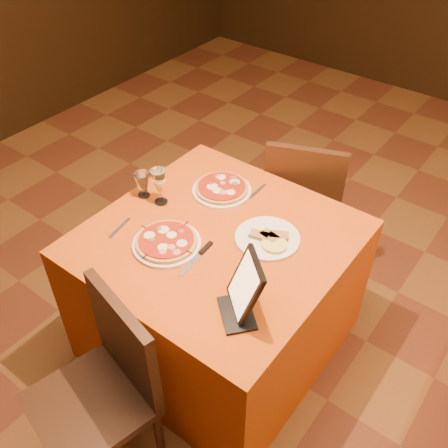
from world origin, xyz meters
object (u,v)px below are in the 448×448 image
Objects in this scene: main_table at (218,292)px; water_glass at (143,185)px; chair_main_near at (90,404)px; pizza_far at (222,189)px; chair_main_far at (304,198)px; pizza_near at (167,242)px; wine_glass at (160,186)px; tablet at (246,285)px.

main_table is 8.46× the size of water_glass.
chair_main_near is 1.14m from pizza_far.
pizza_near is (-0.14, -1.00, 0.31)m from chair_main_far.
wine_glass is (-0.18, -0.25, 0.08)m from pizza_far.
chair_main_far is 0.96m from wine_glass.
pizza_far is 0.75m from tablet.
wine_glass reaches higher than water_glass.
chair_main_near is 0.99m from wine_glass.
pizza_far is at bearing 113.08° from chair_main_near.
wine_glass is at bearing 176.05° from main_table.
water_glass is at bearing -173.17° from wine_glass.
tablet reaches higher than pizza_near.
wine_glass is at bearing 126.96° from chair_main_near.
pizza_near is 0.46m from pizza_far.
chair_main_near is 3.73× the size of tablet.
pizza_near is at bearing -42.72° from wine_glass.
chair_main_far is 1.00m from water_glass.
wine_glass reaches higher than main_table.
water_glass is at bearing 178.42° from main_table.
main_table is 3.65× the size of pizza_near.
pizza_near is 1.59× the size of wine_glass.
pizza_far is (-0.04, 0.45, -0.00)m from pizza_near.
wine_glass is (-0.37, 0.03, 0.47)m from main_table.
tablet is (0.33, 0.56, 0.41)m from chair_main_near.
pizza_far is at bearing 95.62° from pizza_near.
chair_main_near is at bearing -60.34° from water_glass.
wine_glass is at bearing -161.42° from tablet.
chair_main_near is at bearing -66.38° from wine_glass.
pizza_near is 2.32× the size of water_glass.
chair_main_near is at bearing -80.26° from pizza_far.
water_glass reaches higher than pizza_near.
chair_main_near and chair_main_far have the same top height.
pizza_near is at bearing -84.38° from pizza_far.
wine_glass is at bearing 137.28° from pizza_near.
chair_main_near is at bearing -90.00° from main_table.
pizza_far is at bearing 42.27° from water_glass.
water_glass is at bearing -137.73° from pizza_far.
pizza_far is 0.32m from wine_glass.
chair_main_near is 0.77m from tablet.
pizza_near is (-0.14, 0.63, 0.31)m from chair_main_near.
pizza_near is 0.32m from wine_glass.
pizza_near is 0.49m from tablet.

